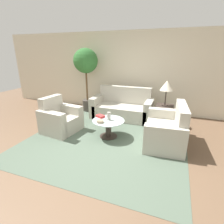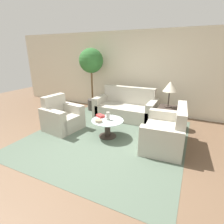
# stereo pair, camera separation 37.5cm
# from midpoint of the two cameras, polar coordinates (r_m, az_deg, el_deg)

# --- Properties ---
(ground_plane) EXTENTS (14.00, 14.00, 0.00)m
(ground_plane) POSITION_cam_midpoint_polar(r_m,az_deg,el_deg) (3.71, -7.38, -12.82)
(ground_plane) COLOR brown
(wall_back) EXTENTS (10.00, 0.06, 2.60)m
(wall_back) POSITION_cam_midpoint_polar(r_m,az_deg,el_deg) (5.92, 5.35, 12.65)
(wall_back) COLOR beige
(wall_back) RESTS_ON ground_plane
(rug) EXTENTS (3.55, 3.68, 0.01)m
(rug) POSITION_cam_midpoint_polar(r_m,az_deg,el_deg) (4.29, -3.69, -7.98)
(rug) COLOR #4C5B4C
(rug) RESTS_ON ground_plane
(sofa_main) EXTENTS (1.85, 0.85, 0.93)m
(sofa_main) POSITION_cam_midpoint_polar(r_m,az_deg,el_deg) (5.44, 1.52, 1.29)
(sofa_main) COLOR #B2AD9E
(sofa_main) RESTS_ON ground_plane
(armchair) EXTENTS (0.89, 0.95, 0.89)m
(armchair) POSITION_cam_midpoint_polar(r_m,az_deg,el_deg) (4.73, -18.95, -2.57)
(armchair) COLOR #B2AD9E
(armchair) RESTS_ON ground_plane
(loveseat) EXTENTS (0.90, 1.35, 0.91)m
(loveseat) POSITION_cam_midpoint_polar(r_m,az_deg,el_deg) (4.02, 15.27, -6.04)
(loveseat) COLOR #B2AD9E
(loveseat) RESTS_ON ground_plane
(coffee_table) EXTENTS (0.76, 0.76, 0.43)m
(coffee_table) POSITION_cam_midpoint_polar(r_m,az_deg,el_deg) (4.17, -3.77, -4.66)
(coffee_table) COLOR #332823
(coffee_table) RESTS_ON ground_plane
(side_table) EXTENTS (0.48, 0.48, 0.55)m
(side_table) POSITION_cam_midpoint_polar(r_m,az_deg,el_deg) (5.03, 14.54, -1.00)
(side_table) COLOR #332823
(side_table) RESTS_ON ground_plane
(table_lamp) EXTENTS (0.35, 0.35, 0.69)m
(table_lamp) POSITION_cam_midpoint_polar(r_m,az_deg,el_deg) (4.83, 15.34, 8.15)
(table_lamp) COLOR #332823
(table_lamp) RESTS_ON side_table
(potted_plant) EXTENTS (0.79, 0.79, 2.08)m
(potted_plant) POSITION_cam_midpoint_polar(r_m,az_deg,el_deg) (5.93, -10.42, 14.91)
(potted_plant) COLOR #3D3833
(potted_plant) RESTS_ON ground_plane
(vase) EXTENTS (0.09, 0.09, 0.19)m
(vase) POSITION_cam_midpoint_polar(r_m,az_deg,el_deg) (4.10, -3.65, -1.39)
(vase) COLOR #9E998E
(vase) RESTS_ON coffee_table
(bowl) EXTENTS (0.16, 0.16, 0.06)m
(bowl) POSITION_cam_midpoint_polar(r_m,az_deg,el_deg) (3.99, -6.61, -3.13)
(bowl) COLOR gray
(bowl) RESTS_ON coffee_table
(book_stack) EXTENTS (0.23, 0.20, 0.06)m
(book_stack) POSITION_cam_midpoint_polar(r_m,az_deg,el_deg) (4.31, -6.35, -1.40)
(book_stack) COLOR #BC3333
(book_stack) RESTS_ON coffee_table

